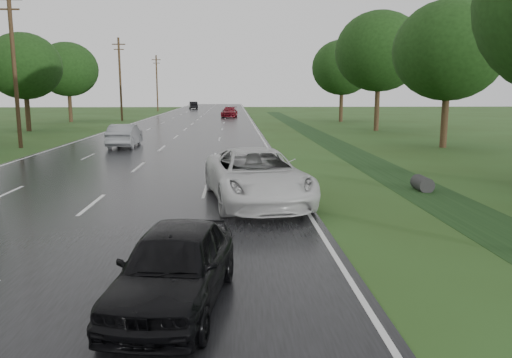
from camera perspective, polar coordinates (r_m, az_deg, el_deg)
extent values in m
cube|color=black|center=(53.09, -7.57, 6.04)|extent=(14.00, 180.00, 0.04)
cube|color=silver|center=(52.94, -0.23, 6.14)|extent=(0.12, 180.00, 0.01)
cube|color=silver|center=(54.08, -14.75, 5.89)|extent=(0.12, 180.00, 0.01)
cube|color=silver|center=(53.09, -7.57, 6.06)|extent=(0.12, 180.00, 0.01)
cube|color=black|center=(28.86, 11.36, 2.62)|extent=(2.20, 120.00, 0.01)
cylinder|color=#2D2D2D|center=(19.38, 18.47, -0.50)|extent=(0.56, 1.00, 0.56)
cylinder|color=#3B2918|center=(35.56, -25.89, 11.26)|extent=(0.26, 0.26, 10.00)
cube|color=#3B2918|center=(35.88, -26.34, 17.00)|extent=(1.20, 0.10, 0.10)
cylinder|color=#3B2918|center=(64.27, -15.26, 10.90)|extent=(0.26, 0.26, 10.00)
cube|color=#3B2918|center=(64.50, -15.43, 14.62)|extent=(1.60, 0.12, 0.12)
cube|color=#3B2918|center=(64.45, -15.41, 14.09)|extent=(1.20, 0.10, 0.10)
cylinder|color=#3B2918|center=(93.79, -11.25, 10.66)|extent=(0.26, 0.26, 10.00)
cube|color=#3B2918|center=(93.95, -11.34, 13.22)|extent=(1.60, 0.12, 0.12)
cube|color=#3B2918|center=(93.92, -11.33, 12.86)|extent=(1.20, 0.10, 0.10)
cylinder|color=#3B2918|center=(34.64, 20.74, 6.30)|extent=(0.44, 0.44, 3.52)
ellipsoid|color=black|center=(34.68, 21.20, 13.54)|extent=(7.00, 7.00, 6.30)
cylinder|color=#3B2918|center=(47.68, 13.65, 7.88)|extent=(0.44, 0.44, 4.16)
ellipsoid|color=black|center=(47.79, 13.91, 13.98)|extent=(8.00, 8.00, 7.20)
cylinder|color=#3B2918|center=(61.19, 9.70, 8.20)|extent=(0.44, 0.44, 3.68)
ellipsoid|color=black|center=(61.22, 9.83, 12.45)|extent=(7.20, 7.20, 6.48)
cylinder|color=#3B2918|center=(50.42, -24.64, 6.91)|extent=(0.44, 0.44, 3.36)
ellipsoid|color=black|center=(50.43, -24.99, 11.62)|extent=(6.60, 6.60, 5.94)
cylinder|color=#3B2918|center=(63.80, -20.47, 7.72)|extent=(0.44, 0.44, 3.52)
ellipsoid|color=black|center=(63.82, -20.71, 11.65)|extent=(7.00, 7.00, 6.30)
imported|color=silver|center=(16.17, 0.07, 0.35)|extent=(3.73, 6.55, 1.72)
imported|color=black|center=(8.59, -9.28, -9.73)|extent=(2.19, 4.24, 1.38)
imported|color=gray|center=(33.61, -14.76, 4.84)|extent=(1.61, 4.51, 1.48)
imported|color=maroon|center=(70.33, -3.06, 7.66)|extent=(2.50, 5.08, 1.42)
imported|color=black|center=(104.28, -7.19, 8.37)|extent=(2.22, 4.67, 1.48)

